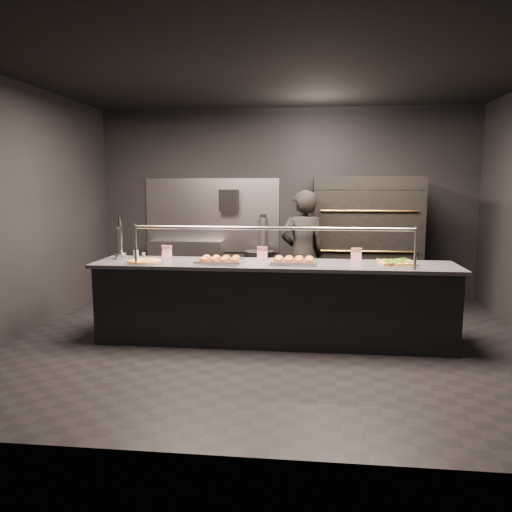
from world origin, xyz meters
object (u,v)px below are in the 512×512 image
Objects in this scene: towel_dispenser at (229,200)px; slider_tray_a at (220,260)px; square_pizza at (397,263)px; service_counter at (273,302)px; fire_extinguisher at (263,231)px; prep_shelf at (187,268)px; trash_bin at (259,275)px; round_pizza at (145,261)px; worker at (302,254)px; pizza_oven at (364,241)px; beer_tap at (121,246)px; slider_tray_b at (294,261)px.

slider_tray_a is (0.30, -2.46, -0.60)m from towel_dispenser.
service_counter is at bearing -178.25° from square_pizza.
fire_extinguisher is (0.55, 0.01, -0.49)m from towel_dispenser.
prep_shelf is 1.24m from trash_bin.
worker is (1.76, 1.33, -0.07)m from round_pizza.
trash_bin is (-0.03, -0.31, -0.67)m from fire_extinguisher.
fire_extinguisher is 0.74m from trash_bin.
prep_shelf is 0.70× the size of worker.
round_pizza is at bearing -102.22° from towel_dispenser.
slider_tray_a is at bearing -132.46° from pizza_oven.
towel_dispenser is at bearing 96.95° from slider_tray_a.
service_counter is 7.73× the size of beer_tap.
slider_tray_a reaches higher than prep_shelf.
round_pizza is at bearing -34.41° from beer_tap.
service_counter reaches higher than round_pizza.
slider_tray_a is at bearing -173.64° from service_counter.
trash_bin is at bearing -30.34° from towel_dispenser.
slider_tray_a is (-0.25, -2.47, -0.11)m from fire_extinguisher.
square_pizza is (1.37, 0.04, 0.47)m from service_counter.
pizza_oven is 2.88m from prep_shelf.
beer_tap is at bearing 176.23° from slider_tray_b.
slider_tray_b is (1.83, -2.34, 0.50)m from prep_shelf.
round_pizza is (-1.10, -2.55, -0.12)m from fire_extinguisher.
worker reaches higher than towel_dispenser.
slider_tray_b is (0.23, -0.02, 0.49)m from service_counter.
beer_tap reaches higher than slider_tray_a.
slider_tray_a is 1.08× the size of slider_tray_b.
slider_tray_a is 0.33× the size of worker.
prep_shelf is 2.26m from worker.
square_pizza is (0.17, -1.86, -0.03)m from pizza_oven.
pizza_oven is 3.35m from round_pizza.
slider_tray_a is (-1.80, -1.97, -0.01)m from pizza_oven.
prep_shelf is at bearing 142.53° from square_pizza.
prep_shelf is 3.43× the size of towel_dispenser.
prep_shelf is (-1.60, 2.32, -0.01)m from service_counter.
slider_tray_a is 2.24m from trash_bin.
pizza_oven reaches higher than slider_tray_b.
round_pizza reaches higher than prep_shelf.
slider_tray_b is at bearing -176.84° from square_pizza.
beer_tap is at bearing 10.05° from worker.
prep_shelf is (-2.80, 0.42, -0.52)m from pizza_oven.
round_pizza is 0.90× the size of square_pizza.
round_pizza is 0.85m from slider_tray_a.
slider_tray_b is 1.13× the size of square_pizza.
pizza_oven is at bearing -157.35° from worker.
towel_dispenser is at bearing 110.63° from service_counter.
slider_tray_a is (1.24, -0.18, -0.12)m from beer_tap.
fire_extinguisher is 0.95× the size of beer_tap.
slider_tray_b is (2.07, -0.14, -0.12)m from beer_tap.
service_counter is 2.15× the size of pizza_oven.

